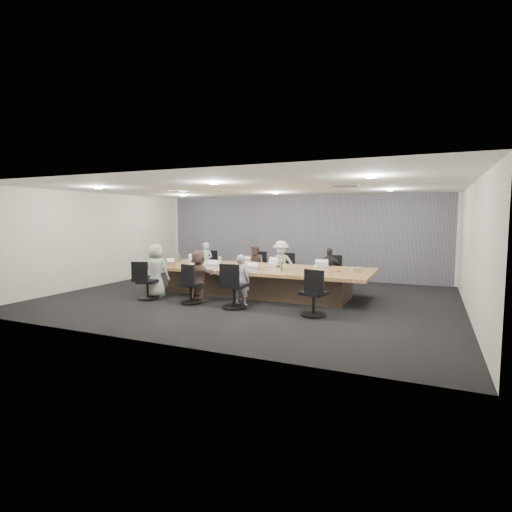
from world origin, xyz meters
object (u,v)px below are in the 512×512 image
at_px(chair_1, 260,271).
at_px(laptop_4, 169,266).
at_px(laptop_2, 275,264).
at_px(chair_4, 147,285).
at_px(canvas_bag, 357,270).
at_px(stapler, 238,268).
at_px(chair_0, 211,269).
at_px(person_1, 256,265).
at_px(conference_table, 258,280).
at_px(snack_packet, 336,271).
at_px(bottle_green_left, 179,258).
at_px(mug_brown, 175,261).
at_px(person_6, 241,280).
at_px(person_0, 206,262).
at_px(laptop_5, 210,268).
at_px(chair_5, 191,288).
at_px(person_4, 156,271).
at_px(chair_2, 285,273).
at_px(chair_3, 332,276).
at_px(laptop_1, 248,263).
at_px(person_5, 199,275).
at_px(person_2, 281,264).
at_px(chair_7, 314,297).
at_px(person_3, 329,269).
at_px(bottle_green_right, 282,266).
at_px(laptop_3, 324,267).
at_px(chair_6, 234,289).
at_px(bottle_clear, 220,261).
at_px(laptop_0, 197,260).
at_px(laptop_6, 251,271).

bearing_deg(chair_1, laptop_4, 71.87).
bearing_deg(laptop_4, laptop_2, 45.43).
xyz_separation_m(chair_4, canvas_bag, (4.89, 1.75, 0.42)).
distance_m(stapler, canvas_bag, 2.96).
xyz_separation_m(chair_0, person_1, (1.76, -0.35, 0.25)).
distance_m(conference_table, snack_packet, 2.15).
bearing_deg(laptop_4, bottle_green_left, 122.04).
bearing_deg(chair_1, conference_table, 125.95).
relative_size(laptop_2, mug_brown, 2.89).
height_order(canvas_bag, snack_packet, canvas_bag).
relative_size(chair_0, person_6, 0.62).
bearing_deg(stapler, person_0, 134.97).
bearing_deg(mug_brown, chair_4, -78.01).
height_order(chair_0, laptop_5, laptop_5).
bearing_deg(snack_packet, laptop_5, -166.74).
bearing_deg(chair_5, person_4, -179.84).
xyz_separation_m(chair_5, canvas_bag, (3.60, 1.75, 0.43)).
height_order(chair_2, chair_3, chair_2).
distance_m(laptop_1, laptop_4, 2.29).
relative_size(laptop_2, bottle_green_left, 1.14).
xyz_separation_m(person_5, snack_packet, (3.12, 1.28, 0.12)).
bearing_deg(chair_2, stapler, 72.74).
xyz_separation_m(person_2, laptop_2, (0.00, -0.55, 0.06)).
xyz_separation_m(chair_7, person_5, (-3.02, 0.35, 0.23)).
height_order(person_2, laptop_5, person_2).
bearing_deg(canvas_bag, person_1, 158.10).
bearing_deg(chair_2, laptop_4, 39.39).
distance_m(person_3, bottle_green_right, 1.96).
height_order(laptop_3, laptop_5, same).
distance_m(laptop_3, person_5, 3.38).
xyz_separation_m(laptop_2, stapler, (-0.46, -1.42, 0.02)).
bearing_deg(chair_5, canvas_bag, 41.23).
bearing_deg(conference_table, chair_6, -84.46).
bearing_deg(bottle_clear, chair_2, 50.05).
height_order(laptop_0, laptop_2, same).
distance_m(chair_4, person_5, 1.36).
bearing_deg(person_2, person_4, -141.90).
bearing_deg(snack_packet, laptop_4, -170.53).
bearing_deg(laptop_3, laptop_6, 36.38).
bearing_deg(person_2, chair_6, -99.76).
distance_m(person_1, person_4, 3.16).
relative_size(chair_6, laptop_3, 2.48).
height_order(chair_7, mug_brown, mug_brown).
relative_size(person_3, canvas_bag, 5.29).
xyz_separation_m(laptop_0, bottle_green_right, (3.25, -1.23, 0.11)).
bearing_deg(chair_4, chair_1, 48.23).
xyz_separation_m(person_6, bottle_clear, (-1.35, 1.42, 0.26)).
distance_m(person_5, laptop_6, 1.29).
bearing_deg(person_5, person_3, -120.97).
xyz_separation_m(person_5, mug_brown, (-1.65, 1.36, 0.15)).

